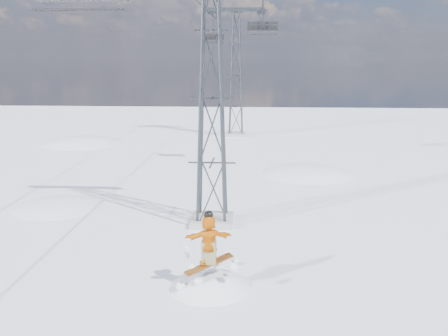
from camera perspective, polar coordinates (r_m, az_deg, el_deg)
The scene contains 7 objects.
ground at distance 15.02m, azimuth -7.32°, elevation -16.19°, with size 120.00×120.00×0.00m, color white.
snow_terrain at distance 38.77m, azimuth -7.95°, elevation -13.19°, with size 39.00×37.00×22.00m.
lift_tower_near at distance 21.05m, azimuth -1.43°, elevation 7.87°, with size 5.20×1.80×11.43m.
lift_tower_far at distance 45.97m, azimuth 1.39°, elevation 10.45°, with size 5.20×1.80×11.43m.
snowboarder_jump at distance 17.20m, azimuth -1.56°, elevation -18.37°, with size 4.40×4.40×6.59m.
lift_chair_mid at distance 31.81m, azimuth 4.45°, elevation 15.76°, with size 1.89×0.54×2.35m.
lift_chair_far at distance 47.99m, azimuth -1.20°, elevation 14.68°, with size 1.93×0.55×2.39m.
Camera 1 is at (2.68, -12.89, 7.21)m, focal length 40.00 mm.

